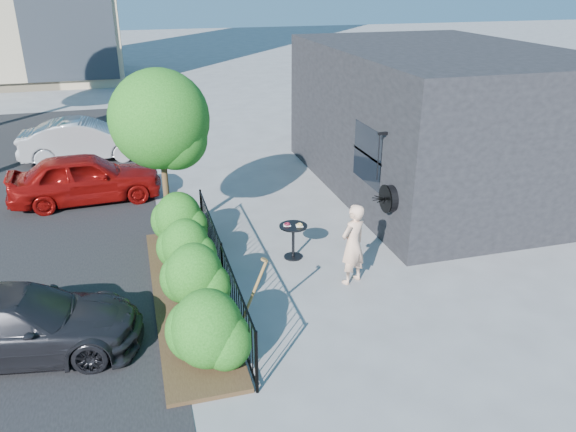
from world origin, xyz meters
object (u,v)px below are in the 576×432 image
object	(u,v)px
cafe_table	(293,235)
woman	(353,244)
car_darkgrey	(17,323)
patio_tree	(163,126)
shovel	(251,302)
car_silver	(85,140)
car_red	(85,178)

from	to	relation	value
cafe_table	woman	world-z (taller)	woman
woman	car_darkgrey	size ratio (longest dim) A/B	0.43
patio_tree	shovel	bearing A→B (deg)	-77.09
shovel	car_silver	bearing A→B (deg)	105.66
cafe_table	woman	distance (m)	1.63
woman	car_silver	world-z (taller)	woman
car_darkgrey	car_silver	bearing A→B (deg)	5.40
patio_tree	cafe_table	world-z (taller)	patio_tree
woman	car_silver	size ratio (longest dim) A/B	0.41
woman	car_darkgrey	world-z (taller)	woman
shovel	car_darkgrey	size ratio (longest dim) A/B	0.38
car_red	woman	bearing A→B (deg)	-142.77
shovel	car_red	bearing A→B (deg)	112.17
shovel	car_silver	world-z (taller)	shovel
woman	car_darkgrey	bearing A→B (deg)	-19.67
shovel	car_red	distance (m)	8.00
car_red	car_silver	distance (m)	4.04
patio_tree	woman	bearing A→B (deg)	-42.16
car_silver	shovel	bearing A→B (deg)	-163.14
woman	car_silver	distance (m)	11.63
cafe_table	patio_tree	bearing A→B (deg)	146.18
shovel	car_red	world-z (taller)	shovel
cafe_table	car_silver	distance (m)	10.03
cafe_table	car_red	bearing A→B (deg)	133.28
cafe_table	car_silver	xyz separation A→B (m)	(-4.72, 8.85, 0.15)
cafe_table	car_red	size ratio (longest dim) A/B	0.21
patio_tree	cafe_table	distance (m)	3.74
patio_tree	woman	world-z (taller)	patio_tree
woman	car_red	size ratio (longest dim) A/B	0.42
shovel	car_silver	xyz separation A→B (m)	(-3.21, 11.44, 0.03)
patio_tree	woman	xyz separation A→B (m)	(3.34, -3.02, -1.91)
car_red	car_darkgrey	bearing A→B (deg)	169.79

